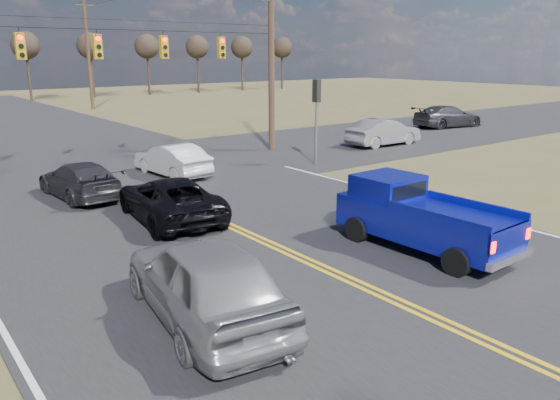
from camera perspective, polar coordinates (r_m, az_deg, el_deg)
ground at (r=11.04m, az=18.02°, el=-12.79°), size 160.00×160.00×0.00m
road_main at (r=18.12m, az=-8.70°, el=-1.21°), size 14.00×120.00×0.02m
road_cross at (r=25.25m, az=-17.53°, el=2.87°), size 120.00×12.00×0.02m
signal_gantry at (r=24.72m, az=-17.18°, el=14.50°), size 19.60×4.83×10.00m
utility_poles at (r=23.81m, az=-17.68°, el=14.87°), size 19.60×58.32×10.00m
treeline at (r=33.34m, az=-23.88°, el=14.99°), size 87.00×117.80×7.40m
pickup_truck at (r=14.77m, az=14.35°, el=-1.71°), size 2.05×4.89×1.82m
silver_suv at (r=10.62m, az=-7.87°, el=-8.22°), size 2.71×5.22×1.70m
black_suv at (r=17.23m, az=-11.45°, el=0.12°), size 2.80×5.06×1.34m
white_car_queue at (r=23.58m, az=-11.22°, el=4.15°), size 1.79×4.24×1.36m
dgrey_car_queue at (r=20.84m, az=-20.21°, el=1.98°), size 2.03×4.50×1.28m
cross_car_east_near at (r=31.39m, az=10.76°, el=6.97°), size 1.66×4.60×1.51m
cross_car_east_far at (r=40.44m, az=17.13°, el=8.34°), size 2.97×5.52×1.52m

